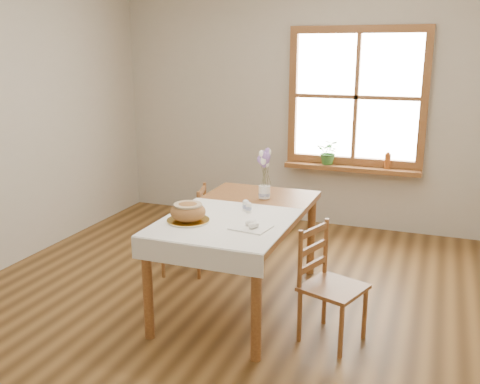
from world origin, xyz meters
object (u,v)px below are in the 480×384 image
Objects in this scene: dining_table at (240,222)px; flower_vase at (264,193)px; bread_plate at (188,221)px; chair_left at (184,229)px; chair_right at (334,286)px.

dining_table is 0.42m from flower_vase.
bread_plate is at bearing -120.96° from dining_table.
dining_table is at bearing -99.81° from flower_vase.
dining_table is at bearing 59.04° from bread_plate.
flower_vase reaches higher than chair_left.
flower_vase is at bearing 68.69° from bread_plate.
bread_plate is (0.44, -0.79, 0.37)m from chair_left.
flower_vase is (0.31, 0.79, 0.03)m from bread_plate.
chair_left is (-0.68, 0.39, -0.27)m from dining_table.
chair_right reaches higher than bread_plate.
chair_left is 0.98m from bread_plate.
bread_plate is at bearing 113.80° from chair_right.
chair_right is 2.73× the size of bread_plate.
chair_left is at bearing 83.83° from chair_right.
flower_vase is (0.07, 0.39, 0.14)m from dining_table.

